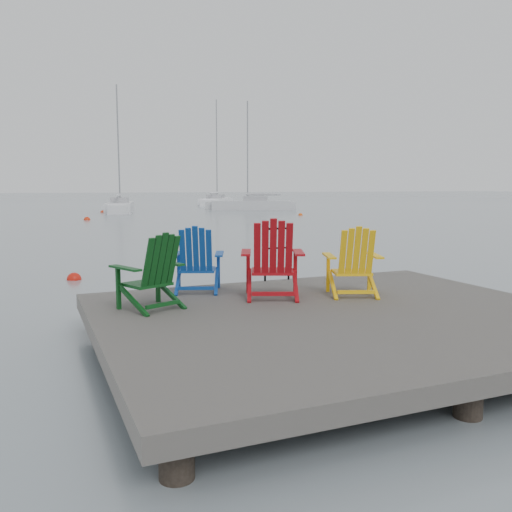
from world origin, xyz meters
name	(u,v)px	position (x,y,z in m)	size (l,w,h in m)	color
ground	(340,350)	(0.00, 0.00, 0.00)	(400.00, 400.00, 0.00)	slate
dock	(340,324)	(0.00, 0.00, 0.35)	(6.00, 5.00, 1.40)	#2E2C29
handrail	(277,249)	(0.25, 2.45, 1.04)	(0.48, 0.04, 0.90)	black
chair_green	(152,272)	(-2.16, 1.07, 0.99)	(0.95, 0.91, 0.98)	#0B3D13
chair_blue	(197,259)	(-1.30, 1.98, 1.00)	(0.95, 0.90, 0.98)	navy
chair_red	(273,259)	(-0.43, 1.13, 1.06)	(1.08, 1.03, 1.12)	#9E0B12
chair_yellow	(354,261)	(0.71, 0.82, 1.00)	(0.96, 0.92, 1.00)	yellow
sailboat_near	(120,208)	(3.38, 39.93, 0.36)	(3.54, 7.86, 10.62)	silver
sailboat_mid	(216,202)	(16.18, 53.05, 0.35)	(6.37, 8.77, 12.11)	white
sailboat_far	(252,206)	(15.39, 40.47, 0.36)	(7.26, 4.79, 10.05)	silver
buoy_a	(74,280)	(-2.72, 6.90, 0.00)	(0.32, 0.32, 0.32)	red
buoy_b	(87,220)	(-0.22, 29.85, 0.00)	(0.41, 0.41, 0.41)	red
buoy_c	(300,215)	(14.83, 29.69, 0.00)	(0.33, 0.33, 0.33)	#ED4F0D
buoy_d	(102,212)	(1.97, 40.00, 0.00)	(0.35, 0.35, 0.35)	red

